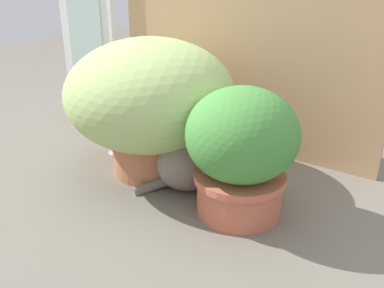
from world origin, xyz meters
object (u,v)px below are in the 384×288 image
at_px(grass_planter, 150,99).
at_px(leafy_planter, 241,149).
at_px(mushroom_ornament_pink, 117,153).
at_px(cat, 197,158).

distance_m(grass_planter, leafy_planter, 0.44).
relative_size(leafy_planter, mushroom_ornament_pink, 3.69).
distance_m(grass_planter, mushroom_ornament_pink, 0.26).
bearing_deg(leafy_planter, cat, 163.66).
bearing_deg(cat, mushroom_ornament_pink, -169.19).
bearing_deg(grass_planter, cat, -6.55).
bearing_deg(leafy_planter, grass_planter, 168.67).
height_order(leafy_planter, mushroom_ornament_pink, leafy_planter).
relative_size(grass_planter, mushroom_ornament_pink, 5.44).
bearing_deg(grass_planter, mushroom_ornament_pink, -140.24).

